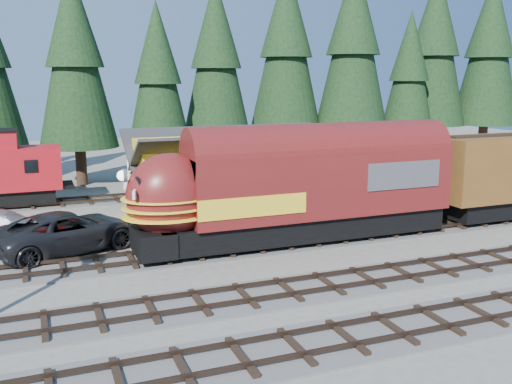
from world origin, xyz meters
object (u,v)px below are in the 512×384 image
object	(u,v)px
pickup_truck_a	(68,232)
locomotive	(288,193)
pickup_truck_b	(2,227)
depot	(238,168)

from	to	relation	value
pickup_truck_a	locomotive	bearing A→B (deg)	-126.02
locomotive	pickup_truck_b	xyz separation A→B (m)	(-13.40, 5.66, -1.85)
depot	pickup_truck_a	xyz separation A→B (m)	(-10.05, -3.65, -1.98)
pickup_truck_a	depot	bearing A→B (deg)	-90.73
depot	pickup_truck_a	bearing A→B (deg)	-160.04
pickup_truck_a	pickup_truck_b	bearing A→B (deg)	26.26
locomotive	pickup_truck_b	bearing A→B (deg)	157.09
locomotive	pickup_truck_b	distance (m)	14.67
pickup_truck_b	pickup_truck_a	bearing A→B (deg)	-121.33
depot	locomotive	bearing A→B (deg)	-87.08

